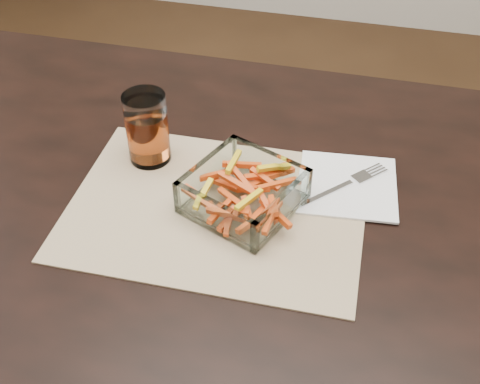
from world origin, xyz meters
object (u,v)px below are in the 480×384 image
glass_bowl (244,193)px  fork (347,184)px  dining_table (311,265)px  tumbler (147,130)px

glass_bowl → fork: bearing=28.6°
dining_table → fork: fork is taller
glass_bowl → tumbler: size_ratio=1.60×
glass_bowl → fork: 0.17m
tumbler → fork: (0.33, 0.00, -0.05)m
dining_table → fork: (0.03, 0.10, 0.10)m
dining_table → tumbler: tumbler is taller
tumbler → glass_bowl: bearing=-23.1°
glass_bowl → fork: glass_bowl is taller
dining_table → fork: bearing=70.8°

